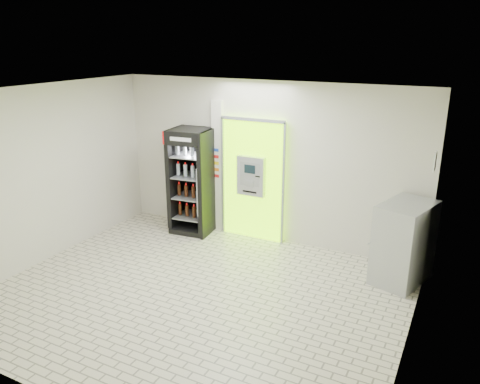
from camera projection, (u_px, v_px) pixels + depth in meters
The scene contains 7 objects.
ground at pixel (196, 295), 7.06m from camera, with size 6.00×6.00×0.00m, color beige.
room_shell at pixel (192, 179), 6.49m from camera, with size 6.00×6.00×6.00m.
atm_assembly at pixel (253, 179), 8.83m from camera, with size 1.30×0.24×2.33m.
pillar at pixel (218, 167), 9.15m from camera, with size 0.22×0.11×2.60m.
beverage_cooler at pixel (193, 183), 9.18m from camera, with size 0.85×0.78×2.07m.
steel_cabinet at pixel (404, 243), 7.32m from camera, with size 0.92×1.12×1.30m.
exit_sign at pixel (435, 161), 6.30m from camera, with size 0.02×0.22×0.26m.
Camera 1 is at (3.42, -5.24, 3.70)m, focal length 35.00 mm.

